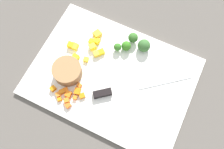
{
  "coord_description": "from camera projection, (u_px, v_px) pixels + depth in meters",
  "views": [
    {
      "loc": [
        0.11,
        -0.22,
        0.7
      ],
      "look_at": [
        0.0,
        0.0,
        0.02
      ],
      "focal_mm": 38.46,
      "sensor_mm": 36.0,
      "label": 1
    }
  ],
  "objects": [
    {
      "name": "pepper_dice_7",
      "position": [
        91.0,
        41.0,
        0.77
      ],
      "size": [
        0.02,
        0.02,
        0.01
      ],
      "primitive_type": "cube",
      "rotation": [
        0.0,
        0.0,
        0.07
      ],
      "color": "yellow",
      "rests_on": "cutting_board"
    },
    {
      "name": "carrot_dice_1",
      "position": [
        53.0,
        89.0,
        0.71
      ],
      "size": [
        0.02,
        0.02,
        0.01
      ],
      "primitive_type": "cube",
      "rotation": [
        0.0,
        0.0,
        2.74
      ],
      "color": "orange",
      "rests_on": "cutting_board"
    },
    {
      "name": "pepper_dice_9",
      "position": [
        76.0,
        57.0,
        0.75
      ],
      "size": [
        0.02,
        0.02,
        0.02
      ],
      "primitive_type": "cube",
      "rotation": [
        0.0,
        0.0,
        3.07
      ],
      "color": "yellow",
      "rests_on": "cutting_board"
    },
    {
      "name": "carrot_dice_4",
      "position": [
        79.0,
        85.0,
        0.72
      ],
      "size": [
        0.02,
        0.01,
        0.01
      ],
      "primitive_type": "cube",
      "rotation": [
        0.0,
        0.0,
        2.94
      ],
      "color": "orange",
      "rests_on": "cutting_board"
    },
    {
      "name": "pepper_dice_5",
      "position": [
        86.0,
        60.0,
        0.75
      ],
      "size": [
        0.02,
        0.02,
        0.01
      ],
      "primitive_type": "cube",
      "rotation": [
        0.0,
        0.0,
        1.73
      ],
      "color": "yellow",
      "rests_on": "cutting_board"
    },
    {
      "name": "cutting_board",
      "position": [
        112.0,
        76.0,
        0.74
      ],
      "size": [
        0.49,
        0.35,
        0.01
      ],
      "primitive_type": "cube",
      "color": "white",
      "rests_on": "ground_plane"
    },
    {
      "name": "carrot_dice_11",
      "position": [
        62.0,
        92.0,
        0.71
      ],
      "size": [
        0.02,
        0.02,
        0.01
      ],
      "primitive_type": "cube",
      "rotation": [
        0.0,
        0.0,
        2.37
      ],
      "color": "orange",
      "rests_on": "cutting_board"
    },
    {
      "name": "broccoli_floret_2",
      "position": [
        144.0,
        46.0,
        0.75
      ],
      "size": [
        0.04,
        0.04,
        0.04
      ],
      "color": "#93B561",
      "rests_on": "cutting_board"
    },
    {
      "name": "carrot_dice_8",
      "position": [
        66.0,
        90.0,
        0.71
      ],
      "size": [
        0.02,
        0.02,
        0.01
      ],
      "primitive_type": "cube",
      "rotation": [
        0.0,
        0.0,
        0.75
      ],
      "color": "orange",
      "rests_on": "cutting_board"
    },
    {
      "name": "prep_bowl",
      "position": [
        67.0,
        71.0,
        0.72
      ],
      "size": [
        0.09,
        0.09,
        0.04
      ],
      "primitive_type": "cylinder",
      "color": "#9B6D44",
      "rests_on": "cutting_board"
    },
    {
      "name": "carrot_dice_5",
      "position": [
        68.0,
        94.0,
        0.71
      ],
      "size": [
        0.02,
        0.02,
        0.02
      ],
      "primitive_type": "cube",
      "rotation": [
        0.0,
        0.0,
        0.07
      ],
      "color": "orange",
      "rests_on": "cutting_board"
    },
    {
      "name": "carrot_dice_3",
      "position": [
        58.0,
        95.0,
        0.71
      ],
      "size": [
        0.02,
        0.02,
        0.01
      ],
      "primitive_type": "cube",
      "rotation": [
        0.0,
        0.0,
        2.54
      ],
      "color": "orange",
      "rests_on": "cutting_board"
    },
    {
      "name": "pepper_dice_3",
      "position": [
        93.0,
        47.0,
        0.76
      ],
      "size": [
        0.03,
        0.03,
        0.02
      ],
      "primitive_type": "cube",
      "rotation": [
        0.0,
        0.0,
        0.91
      ],
      "color": "yellow",
      "rests_on": "cutting_board"
    },
    {
      "name": "carrot_dice_10",
      "position": [
        60.0,
        99.0,
        0.7
      ],
      "size": [
        0.02,
        0.02,
        0.01
      ],
      "primitive_type": "cube",
      "rotation": [
        0.0,
        0.0,
        0.8
      ],
      "color": "orange",
      "rests_on": "cutting_board"
    },
    {
      "name": "carrot_dice_7",
      "position": [
        68.0,
        105.0,
        0.7
      ],
      "size": [
        0.02,
        0.02,
        0.01
      ],
      "primitive_type": "cube",
      "rotation": [
        0.0,
        0.0,
        1.16
      ],
      "color": "orange",
      "rests_on": "cutting_board"
    },
    {
      "name": "carrot_dice_0",
      "position": [
        75.0,
        98.0,
        0.7
      ],
      "size": [
        0.01,
        0.01,
        0.01
      ],
      "primitive_type": "cube",
      "rotation": [
        0.0,
        0.0,
        1.74
      ],
      "color": "orange",
      "rests_on": "cutting_board"
    },
    {
      "name": "carrot_dice_9",
      "position": [
        77.0,
        91.0,
        0.71
      ],
      "size": [
        0.02,
        0.02,
        0.01
      ],
      "primitive_type": "cube",
      "rotation": [
        0.0,
        0.0,
        1.85
      ],
      "color": "orange",
      "rests_on": "cutting_board"
    },
    {
      "name": "chef_knife",
      "position": [
        128.0,
        87.0,
        0.72
      ],
      "size": [
        0.25,
        0.21,
        0.02
      ],
      "rotation": [
        0.0,
        0.0,
        0.68
      ],
      "color": "silver",
      "rests_on": "cutting_board"
    },
    {
      "name": "pepper_dice_2",
      "position": [
        71.0,
        45.0,
        0.76
      ],
      "size": [
        0.02,
        0.02,
        0.02
      ],
      "primitive_type": "cube",
      "rotation": [
        0.0,
        0.0,
        0.11
      ],
      "color": "yellow",
      "rests_on": "cutting_board"
    },
    {
      "name": "broccoli_floret_1",
      "position": [
        118.0,
        47.0,
        0.75
      ],
      "size": [
        0.02,
        0.02,
        0.03
      ],
      "color": "#84C25C",
      "rests_on": "cutting_board"
    },
    {
      "name": "pepper_dice_1",
      "position": [
        96.0,
        54.0,
        0.75
      ],
      "size": [
        0.02,
        0.02,
        0.02
      ],
      "primitive_type": "cube",
      "rotation": [
        0.0,
        0.0,
        2.37
      ],
      "color": "yellow",
      "rests_on": "cutting_board"
    },
    {
      "name": "pepper_dice_0",
      "position": [
        97.0,
        41.0,
        0.77
      ],
      "size": [
        0.02,
        0.02,
        0.02
      ],
      "primitive_type": "cube",
      "rotation": [
        0.0,
        0.0,
        1.58
      ],
      "color": "yellow",
      "rests_on": "cutting_board"
    },
    {
      "name": "pepper_dice_6",
      "position": [
        101.0,
        52.0,
        0.75
      ],
      "size": [
        0.03,
        0.03,
        0.01
      ],
      "primitive_type": "cube",
      "rotation": [
        0.0,
        0.0,
        2.46
      ],
      "color": "yellow",
      "rests_on": "cutting_board"
    },
    {
      "name": "pepper_dice_8",
      "position": [
        97.0,
        34.0,
        0.77
      ],
      "size": [
        0.03,
        0.03,
        0.02
      ],
      "primitive_type": "cube",
      "rotation": [
        0.0,
        0.0,
        2.73
      ],
      "color": "yellow",
      "rests_on": "cutting_board"
    },
    {
      "name": "carrot_dice_2",
      "position": [
        67.0,
        101.0,
        0.7
      ],
      "size": [
        0.02,
        0.02,
        0.02
      ],
      "primitive_type": "cube",
      "rotation": [
        0.0,
        0.0,
        2.33
      ],
      "color": "orange",
      "rests_on": "cutting_board"
    },
    {
      "name": "carrot_dice_6",
      "position": [
        82.0,
        96.0,
        0.71
      ],
      "size": [
        0.02,
        0.02,
        0.01
      ],
      "primitive_type": "cube",
      "rotation": [
        0.0,
        0.0,
        0.81
      ],
      "color": "orange",
      "rests_on": "cutting_board"
    },
    {
      "name": "broccoli_floret_0",
      "position": [
        127.0,
        47.0,
        0.75
      ],
      "size": [
        0.03,
        0.03,
        0.03
      ],
      "color": "#8EB25C",
      "rests_on": "cutting_board"
    },
    {
      "name": "broccoli_floret_3",
      "position": [
        133.0,
        38.0,
        0.76
      ],
      "size": [
        0.03,
        0.03,
        0.04
      ],
      "color": "#8DBC67",
      "rests_on": "cutting_board"
    },
    {
      "name": "ground_plane",
      "position": [
        112.0,
        77.0,
        0.75
      ],
      "size": [
        4.0,
        4.0,
        0.0
      ],
      "primitive_type": "plane",
      "color": "#554F4A"
    },
    {
      "name": "pepper_dice_4",
      "position": [
        75.0,
        47.0,
        0.76
      ],
      "size": [
        0.02,
        0.02,
        0.02
      ],
      "primitive_type": "cube",
      "rotation": [
        0.0,
        0.0,
        1.59
      ],
      "color": "yellow",
      "rests_on": "cutting_board"
    }
  ]
}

